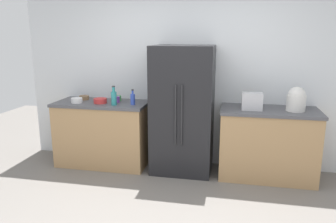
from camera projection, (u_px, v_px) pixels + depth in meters
kitchen_back_panel at (188, 67)px, 4.70m from camera, size 4.90×0.10×2.85m
counter_left at (103, 133)px, 4.80m from camera, size 1.33×0.65×0.94m
counter_right at (267, 143)px, 4.34m from camera, size 1.26×0.65×0.94m
refrigerator at (183, 110)px, 4.47m from camera, size 0.82×0.64×1.74m
toaster at (252, 101)px, 4.20m from camera, size 0.26×0.18×0.22m
rice_cooker at (296, 99)px, 4.12m from camera, size 0.24×0.24×0.31m
bottle_a at (133, 99)px, 4.51m from camera, size 0.06×0.06×0.21m
bottle_b at (114, 97)px, 4.47m from camera, size 0.08×0.08×0.27m
cup_a at (118, 98)px, 4.79m from camera, size 0.09×0.09×0.07m
cup_b at (246, 103)px, 4.41m from camera, size 0.07×0.07×0.09m
cup_c at (117, 99)px, 4.67m from camera, size 0.07×0.07×0.08m
bowl_a at (77, 100)px, 4.64m from camera, size 0.16×0.16×0.07m
bowl_b at (84, 98)px, 4.87m from camera, size 0.14×0.14×0.06m
bowl_c at (100, 101)px, 4.62m from camera, size 0.18×0.18×0.07m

